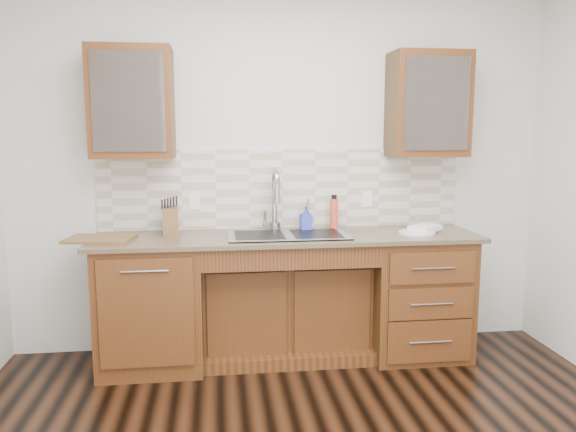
{
  "coord_description": "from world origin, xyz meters",
  "views": [
    {
      "loc": [
        -0.49,
        -2.42,
        1.64
      ],
      "look_at": [
        0.0,
        1.4,
        1.05
      ],
      "focal_mm": 35.0,
      "sensor_mm": 36.0,
      "label": 1
    }
  ],
  "objects": [
    {
      "name": "wall_back",
      "position": [
        0.0,
        1.8,
        1.35
      ],
      "size": [
        4.0,
        0.1,
        2.7
      ],
      "primitive_type": "cube",
      "color": "silver",
      "rests_on": "ground"
    },
    {
      "name": "filter_tap",
      "position": [
        0.18,
        1.65,
        1.03
      ],
      "size": [
        0.02,
        0.02,
        0.24
      ],
      "primitive_type": "cylinder",
      "color": "#999993",
      "rests_on": "countertop"
    },
    {
      "name": "countertop",
      "position": [
        0.0,
        1.43,
        0.9
      ],
      "size": [
        2.7,
        0.65,
        0.03
      ],
      "primitive_type": "cube",
      "color": "#84705B",
      "rests_on": "base_cabinet_left"
    },
    {
      "name": "sink",
      "position": [
        0.0,
        1.41,
        0.83
      ],
      "size": [
        0.84,
        0.46,
        0.19
      ],
      "primitive_type": "cube",
      "color": "#9E9EA5",
      "rests_on": "countertop"
    },
    {
      "name": "cup_left_b",
      "position": [
        -0.98,
        1.58,
        1.77
      ],
      "size": [
        0.1,
        0.1,
        0.09
      ],
      "primitive_type": "imported",
      "rotation": [
        0.0,
        0.0,
        -0.1
      ],
      "color": "white",
      "rests_on": "upper_cabinet_left"
    },
    {
      "name": "water_bottle",
      "position": [
        0.37,
        1.63,
        1.02
      ],
      "size": [
        0.08,
        0.08,
        0.23
      ],
      "primitive_type": "cylinder",
      "rotation": [
        0.0,
        0.0,
        -0.39
      ],
      "color": "#D1432A",
      "rests_on": "countertop"
    },
    {
      "name": "cup_right_b",
      "position": [
        1.18,
        1.58,
        1.77
      ],
      "size": [
        0.12,
        0.12,
        0.09
      ],
      "primitive_type": "imported",
      "rotation": [
        0.0,
        0.0,
        -0.36
      ],
      "color": "silver",
      "rests_on": "upper_cabinet_right"
    },
    {
      "name": "faucet",
      "position": [
        -0.07,
        1.64,
        1.11
      ],
      "size": [
        0.04,
        0.04,
        0.4
      ],
      "primitive_type": "cylinder",
      "color": "#999993",
      "rests_on": "countertop"
    },
    {
      "name": "cutting_board",
      "position": [
        -1.27,
        1.4,
        0.92
      ],
      "size": [
        0.47,
        0.36,
        0.02
      ],
      "primitive_type": "cube",
      "rotation": [
        0.0,
        0.0,
        -0.16
      ],
      "color": "brown",
      "rests_on": "countertop"
    },
    {
      "name": "base_cabinet_right",
      "position": [
        0.95,
        1.44,
        0.44
      ],
      "size": [
        0.7,
        0.62,
        0.88
      ],
      "primitive_type": "cube",
      "color": "#593014",
      "rests_on": "ground"
    },
    {
      "name": "cup_right_a",
      "position": [
        0.97,
        1.58,
        1.78
      ],
      "size": [
        0.17,
        0.17,
        0.1
      ],
      "primitive_type": "imported",
      "rotation": [
        0.0,
        0.0,
        0.34
      ],
      "color": "white",
      "rests_on": "upper_cabinet_right"
    },
    {
      "name": "soap_bottle",
      "position": [
        0.16,
        1.59,
        1.0
      ],
      "size": [
        0.09,
        0.09,
        0.18
      ],
      "primitive_type": "imported",
      "rotation": [
        0.0,
        0.0,
        0.1
      ],
      "color": "#3241BB",
      "rests_on": "countertop"
    },
    {
      "name": "base_cabinet_center",
      "position": [
        0.0,
        1.53,
        0.35
      ],
      "size": [
        1.2,
        0.44,
        0.7
      ],
      "primitive_type": "cube",
      "color": "#593014",
      "rests_on": "ground"
    },
    {
      "name": "outlet_right",
      "position": [
        0.65,
        1.73,
        1.12
      ],
      "size": [
        0.08,
        0.01,
        0.12
      ],
      "primitive_type": "cube",
      "color": "white",
      "rests_on": "backsplash"
    },
    {
      "name": "backsplash",
      "position": [
        0.0,
        1.74,
        1.21
      ],
      "size": [
        2.7,
        0.02,
        0.59
      ],
      "primitive_type": "cube",
      "color": "beige",
      "rests_on": "wall_back"
    },
    {
      "name": "base_cabinet_left",
      "position": [
        -0.95,
        1.44,
        0.44
      ],
      "size": [
        0.7,
        0.62,
        0.88
      ],
      "primitive_type": "cube",
      "color": "#593014",
      "rests_on": "ground"
    },
    {
      "name": "upper_cabinet_right",
      "position": [
        1.05,
        1.58,
        1.83
      ],
      "size": [
        0.55,
        0.34,
        0.75
      ],
      "primitive_type": "cube",
      "color": "#593014",
      "rests_on": "wall_back"
    },
    {
      "name": "dish_towel",
      "position": [
        1.0,
        1.41,
        0.94
      ],
      "size": [
        0.27,
        0.25,
        0.03
      ],
      "primitive_type": "cube",
      "rotation": [
        0.0,
        0.0,
        0.61
      ],
      "color": "silver",
      "rests_on": "plate"
    },
    {
      "name": "cup_left_a",
      "position": [
        -1.14,
        1.58,
        1.77
      ],
      "size": [
        0.14,
        0.14,
        0.09
      ],
      "primitive_type": "imported",
      "rotation": [
        0.0,
        0.0,
        0.24
      ],
      "color": "silver",
      "rests_on": "upper_cabinet_left"
    },
    {
      "name": "upper_cabinet_left",
      "position": [
        -1.05,
        1.58,
        1.83
      ],
      "size": [
        0.55,
        0.34,
        0.75
      ],
      "primitive_type": "cube",
      "color": "#593014",
      "rests_on": "wall_back"
    },
    {
      "name": "outlet_left",
      "position": [
        -0.65,
        1.73,
        1.12
      ],
      "size": [
        0.08,
        0.01,
        0.12
      ],
      "primitive_type": "cube",
      "color": "white",
      "rests_on": "backsplash"
    },
    {
      "name": "knife_block",
      "position": [
        -0.82,
        1.56,
        1.01
      ],
      "size": [
        0.12,
        0.18,
        0.19
      ],
      "primitive_type": "cube",
      "rotation": [
        0.0,
        0.0,
        0.09
      ],
      "color": "brown",
      "rests_on": "countertop"
    },
    {
      "name": "plate",
      "position": [
        0.92,
        1.37,
        0.92
      ],
      "size": [
        0.3,
        0.3,
        0.01
      ],
      "primitive_type": "cylinder",
      "rotation": [
        0.0,
        0.0,
        0.19
      ],
      "color": "white",
      "rests_on": "countertop"
    }
  ]
}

